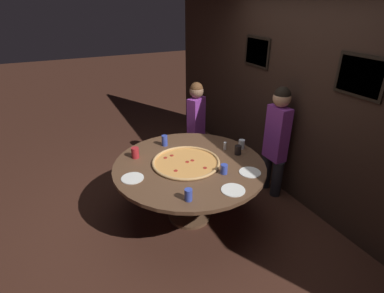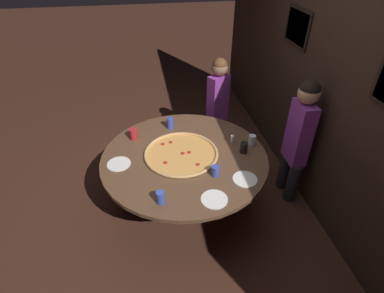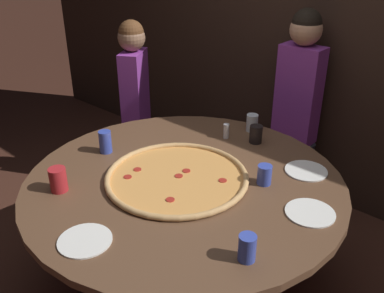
{
  "view_description": "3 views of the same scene",
  "coord_description": "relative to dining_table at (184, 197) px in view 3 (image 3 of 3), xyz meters",
  "views": [
    {
      "loc": [
        2.65,
        -1.25,
        2.41
      ],
      "look_at": [
        -0.01,
        0.04,
        0.94
      ],
      "focal_mm": 28.0,
      "sensor_mm": 36.0,
      "label": 1
    },
    {
      "loc": [
        2.41,
        -0.35,
        2.62
      ],
      "look_at": [
        0.09,
        0.06,
        0.91
      ],
      "focal_mm": 28.0,
      "sensor_mm": 36.0,
      "label": 2
    },
    {
      "loc": [
        1.32,
        -1.45,
        1.94
      ],
      "look_at": [
        0.08,
        -0.02,
        0.97
      ],
      "focal_mm": 40.0,
      "sensor_mm": 36.0,
      "label": 3
    }
  ],
  "objects": [
    {
      "name": "white_plate_near_front",
      "position": [
        0.02,
        -0.66,
        0.12
      ],
      "size": [
        0.23,
        0.23,
        0.01
      ],
      "primitive_type": "cylinder",
      "color": "white",
      "rests_on": "dining_table"
    },
    {
      "name": "dining_table",
      "position": [
        0.0,
        0.0,
        0.0
      ],
      "size": [
        1.71,
        1.71,
        0.74
      ],
      "color": "brown",
      "rests_on": "ground_plane"
    },
    {
      "name": "white_plate_far_back",
      "position": [
        0.46,
        0.5,
        0.12
      ],
      "size": [
        0.23,
        0.23,
        0.01
      ],
      "primitive_type": "cylinder",
      "color": "white",
      "rests_on": "dining_table"
    },
    {
      "name": "condiment_shaker",
      "position": [
        -0.13,
        0.55,
        0.17
      ],
      "size": [
        0.04,
        0.04,
        0.1
      ],
      "color": "silver",
      "rests_on": "dining_table"
    },
    {
      "name": "drink_cup_beside_pizza",
      "position": [
        -0.56,
        -0.08,
        0.18
      ],
      "size": [
        0.07,
        0.07,
        0.14
      ],
      "primitive_type": "cylinder",
      "color": "#384CB7",
      "rests_on": "dining_table"
    },
    {
      "name": "drink_cup_far_left",
      "position": [
        0.61,
        -0.3,
        0.18
      ],
      "size": [
        0.07,
        0.07,
        0.12
      ],
      "primitive_type": "cylinder",
      "color": "#384CB7",
      "rests_on": "dining_table"
    },
    {
      "name": "back_wall",
      "position": [
        0.0,
        1.45,
        0.68
      ],
      "size": [
        6.4,
        0.08,
        2.6
      ],
      "color": "black",
      "rests_on": "ground_plane"
    },
    {
      "name": "diner_far_left",
      "position": [
        -1.08,
        0.62,
        0.14
      ],
      "size": [
        0.28,
        0.35,
        1.35
      ],
      "rotation": [
        0.0,
        0.0,
        2.09
      ],
      "color": "#232328",
      "rests_on": "ground_plane"
    },
    {
      "name": "drink_cup_front_edge",
      "position": [
        -0.07,
        0.75,
        0.17
      ],
      "size": [
        0.08,
        0.08,
        0.11
      ],
      "primitive_type": "cylinder",
      "color": "silver",
      "rests_on": "dining_table"
    },
    {
      "name": "white_plate_right_side",
      "position": [
        0.66,
        0.16,
        0.12
      ],
      "size": [
        0.24,
        0.24,
        0.01
      ],
      "primitive_type": "cylinder",
      "color": "white",
      "rests_on": "dining_table"
    },
    {
      "name": "drink_cup_centre_back",
      "position": [
        0.35,
        0.24,
        0.17
      ],
      "size": [
        0.08,
        0.08,
        0.11
      ],
      "primitive_type": "cylinder",
      "color": "#384CB7",
      "rests_on": "dining_table"
    },
    {
      "name": "giant_pizza",
      "position": [
        -0.03,
        -0.03,
        0.13
      ],
      "size": [
        0.77,
        0.77,
        0.03
      ],
      "color": "#E0994C",
      "rests_on": "dining_table"
    },
    {
      "name": "diner_far_right",
      "position": [
        -0.02,
        1.25,
        0.21
      ],
      "size": [
        0.37,
        0.22,
        1.47
      ],
      "rotation": [
        0.0,
        0.0,
        3.13
      ],
      "color": "#232328",
      "rests_on": "ground_plane"
    },
    {
      "name": "drink_cup_far_right",
      "position": [
        0.04,
        0.62,
        0.17
      ],
      "size": [
        0.08,
        0.08,
        0.11
      ],
      "primitive_type": "cylinder",
      "color": "black",
      "rests_on": "dining_table"
    },
    {
      "name": "drink_cup_by_shaker",
      "position": [
        -0.4,
        -0.5,
        0.18
      ],
      "size": [
        0.09,
        0.09,
        0.13
      ],
      "primitive_type": "cylinder",
      "color": "#B22328",
      "rests_on": "dining_table"
    },
    {
      "name": "ground_plane",
      "position": [
        0.0,
        0.0,
        -0.62
      ],
      "size": [
        24.0,
        24.0,
        0.0
      ],
      "primitive_type": "plane",
      "color": "#422319"
    }
  ]
}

